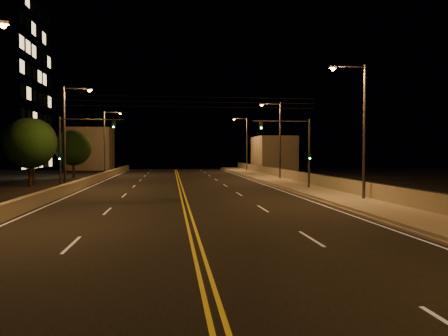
{
  "coord_description": "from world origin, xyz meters",
  "views": [
    {
      "loc": [
        -0.9,
        -5.79,
        3.39
      ],
      "look_at": [
        2.0,
        18.0,
        2.5
      ],
      "focal_mm": 35.0,
      "sensor_mm": 36.0,
      "label": 1
    }
  ],
  "objects": [
    {
      "name": "road",
      "position": [
        0.0,
        20.0,
        0.01
      ],
      "size": [
        18.0,
        120.0,
        0.02
      ],
      "primitive_type": "cube",
      "color": "black",
      "rests_on": "ground"
    },
    {
      "name": "sidewalk",
      "position": [
        10.8,
        20.0,
        0.15
      ],
      "size": [
        3.6,
        120.0,
        0.3
      ],
      "primitive_type": "cube",
      "color": "gray",
      "rests_on": "ground"
    },
    {
      "name": "curb",
      "position": [
        8.93,
        20.0,
        0.07
      ],
      "size": [
        0.14,
        120.0,
        0.15
      ],
      "primitive_type": "cube",
      "color": "gray",
      "rests_on": "ground"
    },
    {
      "name": "parapet_wall",
      "position": [
        12.45,
        20.0,
        0.8
      ],
      "size": [
        0.3,
        120.0,
        1.0
      ],
      "primitive_type": "cube",
      "color": "gray",
      "rests_on": "sidewalk"
    },
    {
      "name": "jersey_barrier",
      "position": [
        -9.15,
        20.0,
        0.42
      ],
      "size": [
        0.45,
        120.0,
        0.84
      ],
      "primitive_type": "cube",
      "color": "gray",
      "rests_on": "ground"
    },
    {
      "name": "distant_building_right",
      "position": [
        16.5,
        67.19,
        3.0
      ],
      "size": [
        6.0,
        10.0,
        6.0
      ],
      "primitive_type": "cube",
      "color": "gray",
      "rests_on": "ground"
    },
    {
      "name": "distant_building_left",
      "position": [
        -16.0,
        78.97,
        3.94
      ],
      "size": [
        8.0,
        8.0,
        7.88
      ],
      "primitive_type": "cube",
      "color": "gray",
      "rests_on": "ground"
    },
    {
      "name": "parapet_rail",
      "position": [
        12.45,
        20.0,
        1.33
      ],
      "size": [
        0.06,
        120.0,
        0.06
      ],
      "primitive_type": "cylinder",
      "rotation": [
        1.57,
        0.0,
        0.0
      ],
      "color": "black",
      "rests_on": "parapet_wall"
    },
    {
      "name": "lane_markings",
      "position": [
        0.0,
        19.93,
        0.02
      ],
      "size": [
        17.32,
        116.0,
        0.0
      ],
      "color": "silver",
      "rests_on": "road"
    },
    {
      "name": "streetlight_1",
      "position": [
        11.52,
        21.73,
        5.27
      ],
      "size": [
        2.55,
        0.28,
        9.12
      ],
      "color": "#2D2D33",
      "rests_on": "ground"
    },
    {
      "name": "streetlight_2",
      "position": [
        11.52,
        44.13,
        5.27
      ],
      "size": [
        2.55,
        0.28,
        9.12
      ],
      "color": "#2D2D33",
      "rests_on": "ground"
    },
    {
      "name": "streetlight_3",
      "position": [
        11.52,
        66.64,
        5.27
      ],
      "size": [
        2.55,
        0.28,
        9.12
      ],
      "color": "#2D2D33",
      "rests_on": "ground"
    },
    {
      "name": "streetlight_5",
      "position": [
        -9.92,
        34.03,
        5.27
      ],
      "size": [
        2.55,
        0.28,
        9.12
      ],
      "color": "#2D2D33",
      "rests_on": "ground"
    },
    {
      "name": "streetlight_6",
      "position": [
        -9.92,
        57.35,
        5.27
      ],
      "size": [
        2.55,
        0.28,
        9.12
      ],
      "color": "#2D2D33",
      "rests_on": "ground"
    },
    {
      "name": "traffic_signal_right",
      "position": [
        10.01,
        30.83,
        3.93
      ],
      "size": [
        5.11,
        0.31,
        6.23
      ],
      "color": "#2D2D33",
      "rests_on": "ground"
    },
    {
      "name": "traffic_signal_left",
      "position": [
        -8.81,
        30.83,
        3.93
      ],
      "size": [
        5.11,
        0.31,
        6.23
      ],
      "color": "#2D2D33",
      "rests_on": "ground"
    },
    {
      "name": "overhead_wires",
      "position": [
        0.0,
        29.5,
        7.4
      ],
      "size": [
        22.0,
        0.03,
        0.83
      ],
      "color": "black"
    },
    {
      "name": "tree_0",
      "position": [
        -14.55,
        38.69,
        4.21
      ],
      "size": [
        4.94,
        4.94,
        6.69
      ],
      "color": "black",
      "rests_on": "ground"
    },
    {
      "name": "tree_1",
      "position": [
        -16.2,
        44.94,
        4.5
      ],
      "size": [
        5.27,
        5.27,
        7.14
      ],
      "color": "black",
      "rests_on": "ground"
    },
    {
      "name": "tree_2",
      "position": [
        -13.38,
        52.27,
        3.9
      ],
      "size": [
        4.57,
        4.57,
        6.19
      ],
      "color": "black",
      "rests_on": "ground"
    }
  ]
}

